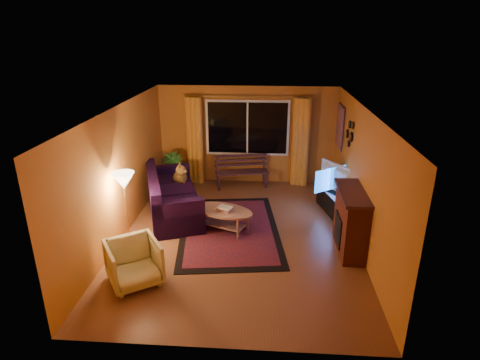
# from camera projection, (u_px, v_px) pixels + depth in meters

# --- Properties ---
(floor) EXTENTS (4.50, 6.00, 0.02)m
(floor) POSITION_uv_depth(u_px,v_px,m) (239.00, 235.00, 7.92)
(floor) COLOR brown
(floor) RESTS_ON ground
(ceiling) EXTENTS (4.50, 6.00, 0.02)m
(ceiling) POSITION_uv_depth(u_px,v_px,m) (239.00, 108.00, 7.02)
(ceiling) COLOR white
(ceiling) RESTS_ON ground
(wall_back) EXTENTS (4.50, 0.02, 2.50)m
(wall_back) POSITION_uv_depth(u_px,v_px,m) (247.00, 135.00, 10.27)
(wall_back) COLOR #C3742A
(wall_back) RESTS_ON ground
(wall_left) EXTENTS (0.02, 6.00, 2.50)m
(wall_left) POSITION_uv_depth(u_px,v_px,m) (121.00, 173.00, 7.62)
(wall_left) COLOR #C3742A
(wall_left) RESTS_ON ground
(wall_right) EXTENTS (0.02, 6.00, 2.50)m
(wall_right) POSITION_uv_depth(u_px,v_px,m) (362.00, 179.00, 7.32)
(wall_right) COLOR #C3742A
(wall_right) RESTS_ON ground
(window) EXTENTS (2.00, 0.02, 1.30)m
(window) POSITION_uv_depth(u_px,v_px,m) (247.00, 128.00, 10.14)
(window) COLOR black
(window) RESTS_ON wall_back
(curtain_rod) EXTENTS (3.20, 0.03, 0.03)m
(curtain_rod) POSITION_uv_depth(u_px,v_px,m) (247.00, 97.00, 9.82)
(curtain_rod) COLOR #BF8C3F
(curtain_rod) RESTS_ON wall_back
(curtain_left) EXTENTS (0.36, 0.36, 2.24)m
(curtain_left) POSITION_uv_depth(u_px,v_px,m) (195.00, 141.00, 10.29)
(curtain_left) COLOR orange
(curtain_left) RESTS_ON ground
(curtain_right) EXTENTS (0.36, 0.36, 2.24)m
(curtain_right) POSITION_uv_depth(u_px,v_px,m) (300.00, 142.00, 10.11)
(curtain_right) COLOR orange
(curtain_right) RESTS_ON ground
(bench) EXTENTS (1.39, 0.67, 0.40)m
(bench) POSITION_uv_depth(u_px,v_px,m) (242.00, 180.00, 10.23)
(bench) COLOR #311A21
(bench) RESTS_ON ground
(potted_plant) EXTENTS (0.64, 0.64, 0.95)m
(potted_plant) POSITION_uv_depth(u_px,v_px,m) (173.00, 172.00, 9.98)
(potted_plant) COLOR #235B1E
(potted_plant) RESTS_ON ground
(sofa) EXTENTS (1.70, 2.54, 0.95)m
(sofa) POSITION_uv_depth(u_px,v_px,m) (173.00, 193.00, 8.67)
(sofa) COLOR black
(sofa) RESTS_ON ground
(dog) EXTENTS (0.37, 0.44, 0.42)m
(dog) POSITION_uv_depth(u_px,v_px,m) (180.00, 176.00, 9.09)
(dog) COLOR olive
(dog) RESTS_ON sofa
(armchair) EXTENTS (1.04, 1.03, 0.79)m
(armchair) POSITION_uv_depth(u_px,v_px,m) (134.00, 261.00, 6.31)
(armchair) COLOR beige
(armchair) RESTS_ON ground
(floor_lamp) EXTENTS (0.28, 0.28, 1.46)m
(floor_lamp) POSITION_uv_depth(u_px,v_px,m) (127.00, 211.00, 7.26)
(floor_lamp) COLOR #BF8C3F
(floor_lamp) RESTS_ON ground
(rug) EXTENTS (2.32, 3.30, 0.02)m
(rug) POSITION_uv_depth(u_px,v_px,m) (229.00, 229.00, 8.12)
(rug) COLOR maroon
(rug) RESTS_ON ground
(coffee_table) EXTENTS (1.60, 1.60, 0.45)m
(coffee_table) POSITION_uv_depth(u_px,v_px,m) (224.00, 220.00, 8.04)
(coffee_table) COLOR #9A6A5B
(coffee_table) RESTS_ON ground
(tv_console) EXTENTS (0.62, 1.14, 0.45)m
(tv_console) POSITION_uv_depth(u_px,v_px,m) (333.00, 202.00, 8.87)
(tv_console) COLOR black
(tv_console) RESTS_ON ground
(television) EXTENTS (0.74, 0.97, 0.62)m
(television) POSITION_uv_depth(u_px,v_px,m) (335.00, 179.00, 8.68)
(television) COLOR black
(television) RESTS_ON tv_console
(fireplace) EXTENTS (0.40, 1.20, 1.10)m
(fireplace) POSITION_uv_depth(u_px,v_px,m) (351.00, 223.00, 7.21)
(fireplace) COLOR maroon
(fireplace) RESTS_ON ground
(mirror_cluster) EXTENTS (0.06, 0.60, 0.56)m
(mirror_cluster) POSITION_uv_depth(u_px,v_px,m) (349.00, 132.00, 8.34)
(mirror_cluster) COLOR black
(mirror_cluster) RESTS_ON wall_right
(painting) EXTENTS (0.04, 0.76, 0.96)m
(painting) POSITION_uv_depth(u_px,v_px,m) (340.00, 126.00, 9.46)
(painting) COLOR orange
(painting) RESTS_ON wall_right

